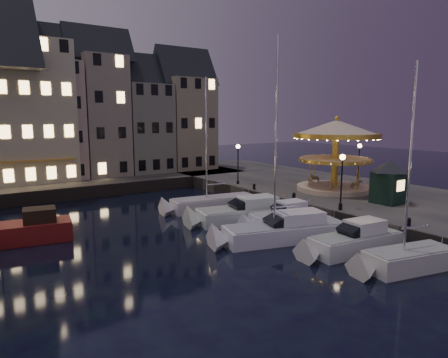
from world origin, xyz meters
TOP-DOWN VIEW (x-y plane):
  - ground at (0.00, 0.00)m, footprint 160.00×160.00m
  - quay_east at (14.00, 6.00)m, footprint 16.00×56.00m
  - quay_north at (-8.00, 28.00)m, footprint 44.00×12.00m
  - quaywall_e at (6.00, 6.00)m, footprint 0.15×44.00m
  - quaywall_n at (-6.00, 22.00)m, footprint 48.00×0.15m
  - streetlamp_b at (7.20, 1.00)m, footprint 0.44×0.44m
  - streetlamp_c at (7.20, 14.50)m, footprint 0.44×0.44m
  - streetlamp_d at (18.50, 8.00)m, footprint 0.44×0.44m
  - bollard_a at (6.60, -5.00)m, footprint 0.30×0.30m
  - bollard_b at (6.60, 0.50)m, footprint 0.30×0.30m
  - bollard_c at (6.60, 5.50)m, footprint 0.30×0.30m
  - bollard_d at (6.60, 11.00)m, footprint 0.30×0.30m
  - townhouse_nc at (-8.00, 30.00)m, footprint 6.82×8.00m
  - townhouse_nd at (-2.25, 30.00)m, footprint 5.50×8.00m
  - townhouse_ne at (3.20, 30.00)m, footprint 6.16×8.00m
  - townhouse_nf at (9.25, 30.00)m, footprint 6.82×8.00m
  - motorboat_a at (2.27, -7.32)m, footprint 6.30×3.15m
  - motorboat_b at (2.33, -3.87)m, footprint 7.24×2.74m
  - motorboat_c at (0.36, 0.34)m, footprint 9.47×4.80m
  - motorboat_d at (2.63, 2.88)m, footprint 6.37×2.69m
  - motorboat_e at (1.27, 5.86)m, footprint 9.02×4.29m
  - motorboat_f at (1.20, 10.73)m, footprint 8.94×3.48m
  - red_fishing_boat at (-14.23, 9.91)m, footprint 7.18×3.41m
  - carousel at (12.70, 6.33)m, footprint 8.12×8.12m
  - ticket_kiosk at (11.72, -0.06)m, footprint 3.42×3.42m

SIDE VIEW (x-z plane):
  - ground at x=0.00m, z-range 0.00..0.00m
  - motorboat_f at x=1.20m, z-range -5.38..6.44m
  - motorboat_a at x=2.27m, z-range -4.63..5.70m
  - motorboat_d at x=2.63m, z-range -0.44..1.71m
  - motorboat_b at x=2.33m, z-range -0.44..1.71m
  - motorboat_e at x=1.27m, z-range -0.43..1.72m
  - quay_east at x=14.00m, z-range 0.00..1.30m
  - quay_north at x=-8.00m, z-range 0.00..1.30m
  - quaywall_e at x=6.00m, z-range 0.00..1.30m
  - quaywall_n at x=-6.00m, z-range 0.00..1.30m
  - motorboat_c at x=0.36m, z-range -5.63..6.99m
  - red_fishing_boat at x=-14.23m, z-range -2.20..3.57m
  - bollard_a at x=6.60m, z-range 1.32..1.89m
  - bollard_b at x=6.60m, z-range 1.32..1.89m
  - bollard_c at x=6.60m, z-range 1.32..1.89m
  - bollard_d at x=6.60m, z-range 1.32..1.89m
  - ticket_kiosk at x=11.72m, z-range 1.68..5.68m
  - streetlamp_b at x=7.20m, z-range 1.93..6.10m
  - streetlamp_c at x=7.20m, z-range 1.93..6.10m
  - streetlamp_d at x=18.50m, z-range 1.93..6.10m
  - carousel at x=12.70m, z-range 2.43..9.53m
  - townhouse_ne at x=3.20m, z-range 1.38..14.18m
  - townhouse_nf at x=9.25m, z-range 1.38..15.18m
  - townhouse_nc at x=-8.00m, z-range 1.38..16.18m
  - townhouse_nd at x=-2.25m, z-range 1.38..17.18m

